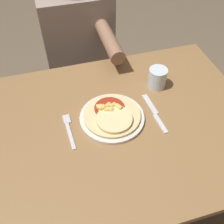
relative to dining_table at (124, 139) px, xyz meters
name	(u,v)px	position (x,y,z in m)	size (l,w,h in m)	color
ground_plane	(120,200)	(0.00, 0.00, -0.62)	(8.00, 8.00, 0.00)	brown
dining_table	(124,139)	(0.00, 0.00, 0.00)	(1.08, 0.84, 0.73)	olive
plate	(112,118)	(-0.04, 0.03, 0.12)	(0.26, 0.26, 0.01)	silver
pizza	(112,115)	(-0.04, 0.03, 0.14)	(0.23, 0.23, 0.04)	#E0C689
fork	(69,129)	(-0.22, 0.03, 0.12)	(0.03, 0.18, 0.00)	silver
knife	(155,113)	(0.13, 0.01, 0.12)	(0.03, 0.22, 0.00)	silver
drinking_glass	(157,78)	(0.20, 0.17, 0.16)	(0.08, 0.08, 0.09)	silver
person_diner	(79,46)	(-0.05, 0.69, 0.04)	(0.38, 0.52, 1.13)	#2D2D38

